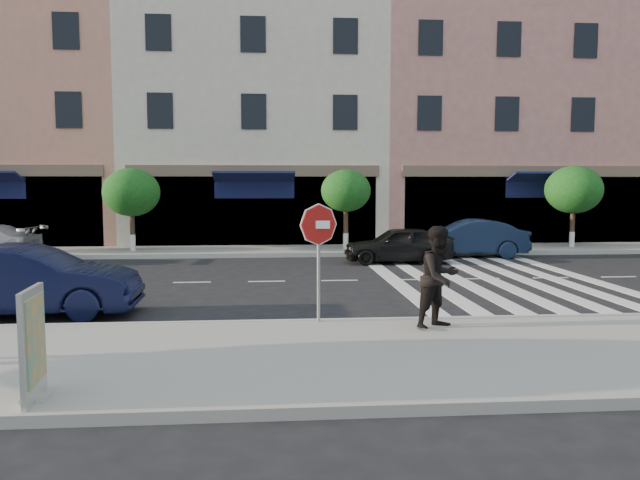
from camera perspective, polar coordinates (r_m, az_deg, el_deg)
The scene contains 15 objects.
ground at distance 13.09m, azimuth -4.99°, elevation -6.56°, with size 120.00×120.00×0.00m, color black.
sidewalk_near at distance 9.43m, azimuth -5.12°, elevation -10.79°, with size 60.00×4.50×0.15m, color gray.
sidewalk_far at distance 23.96m, azimuth -4.84°, elevation -0.99°, with size 60.00×3.00×0.15m, color gray.
building_west_mid at distance 32.10m, azimuth -25.45°, elevation 12.50°, with size 10.00×9.00×14.00m, color tan.
building_centre at distance 29.95m, azimuth -5.86°, elevation 10.65°, with size 11.00×9.00×11.00m, color beige.
building_east_mid at distance 32.15m, azimuth 16.54°, elevation 11.88°, with size 13.00×9.00×13.00m, color tan.
street_tree_wb at distance 24.16m, azimuth -16.86°, elevation 4.16°, with size 2.10×2.10×3.06m.
street_tree_c at distance 23.79m, azimuth 2.38°, elevation 4.49°, with size 1.90×1.90×3.04m.
street_tree_ea at distance 26.45m, azimuth 22.18°, elevation 4.26°, with size 2.20×2.20×3.19m.
stop_sign at distance 11.22m, azimuth -0.13°, elevation 0.48°, with size 0.76×0.11×2.16m.
walker at distance 11.06m, azimuth 10.88°, elevation -3.35°, with size 0.87×0.68×1.78m, color black.
poster_board at distance 8.07m, azimuth -24.74°, elevation -8.77°, with size 0.33×0.87×1.32m.
car_near_mid at distance 13.79m, azimuth -25.19°, elevation -3.43°, with size 1.51×4.34×1.43m, color black.
car_far_mid at distance 20.96m, azimuth 7.19°, elevation -0.42°, with size 1.46×3.62×1.23m, color black.
car_far_right at distance 23.15m, azimuth 13.43°, elevation 0.17°, with size 1.44×4.12×1.36m, color black.
Camera 1 is at (0.09, -12.81, 2.68)m, focal length 35.00 mm.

